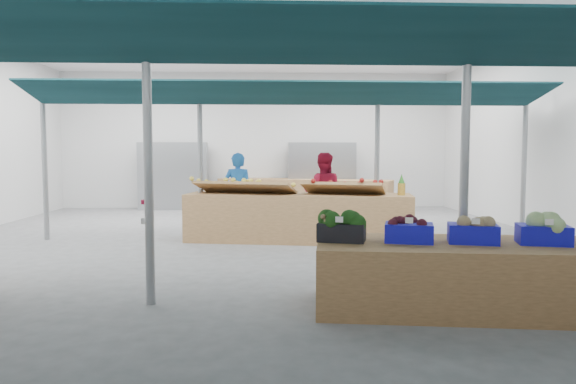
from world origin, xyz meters
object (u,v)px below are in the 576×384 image
at_px(veg_counter, 491,277).
at_px(vendor_right, 323,193).
at_px(fruit_counter, 298,218).
at_px(crate_stack, 516,288).
at_px(vendor_left, 238,193).

height_order(veg_counter, vendor_right, vendor_right).
bearing_deg(veg_counter, fruit_counter, 119.65).
distance_m(crate_stack, vendor_left, 6.58).
bearing_deg(vendor_right, veg_counter, 111.55).
bearing_deg(vendor_right, vendor_left, 9.60).
distance_m(fruit_counter, crate_stack, 5.04).
xyz_separation_m(fruit_counter, vendor_right, (0.60, 1.10, 0.39)).
bearing_deg(crate_stack, vendor_right, 103.14).
relative_size(vendor_left, vendor_right, 1.00).
height_order(vendor_left, vendor_right, same).
distance_m(veg_counter, crate_stack, 0.27).
height_order(veg_counter, vendor_left, vendor_left).
height_order(fruit_counter, vendor_left, vendor_left).
bearing_deg(veg_counter, vendor_right, 109.85).
relative_size(crate_stack, vendor_right, 0.34).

